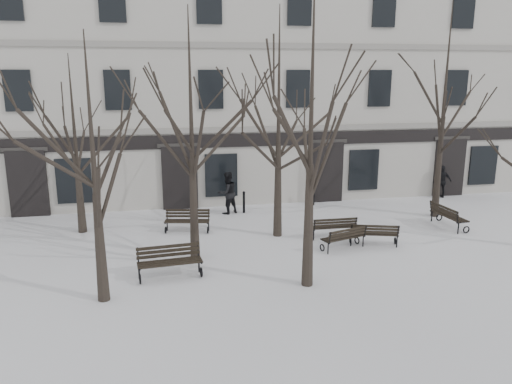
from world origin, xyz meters
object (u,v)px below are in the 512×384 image
object	(u,v)px
bench_0	(170,261)
bench_2	(374,233)
bench_1	(344,237)
bench_3	(187,220)
bench_4	(334,226)
bench_5	(448,215)
tree_1	(191,107)
tree_2	(312,99)
tree_0	(92,139)

from	to	relation	value
bench_0	bench_2	size ratio (longest dim) A/B	1.11
bench_1	bench_2	distance (m)	1.20
bench_3	bench_4	size ratio (longest dim) A/B	1.06
bench_1	bench_5	distance (m)	5.32
bench_0	bench_5	bearing A→B (deg)	9.35
tree_1	bench_4	xyz separation A→B (m)	(5.30, 1.12, -4.62)
tree_2	bench_4	distance (m)	6.69
tree_1	bench_1	bearing A→B (deg)	-1.22
bench_5	tree_1	bearing A→B (deg)	94.69
bench_0	bench_4	world-z (taller)	bench_0
bench_1	bench_4	bearing A→B (deg)	-110.15
tree_2	bench_3	bearing A→B (deg)	118.84
tree_2	bench_2	bearing A→B (deg)	40.39
bench_0	bench_4	size ratio (longest dim) A/B	1.17
tree_1	bench_0	distance (m)	4.86
tree_0	bench_2	bearing A→B (deg)	16.77
bench_3	bench_1	bearing A→B (deg)	-18.90
bench_2	tree_1	bearing A→B (deg)	17.07
tree_1	tree_2	xyz separation A→B (m)	(3.10, -2.80, 0.33)
bench_1	bench_2	xyz separation A→B (m)	(1.18, 0.16, 0.01)
tree_0	bench_2	size ratio (longest dim) A/B	3.97
bench_4	tree_0	bearing A→B (deg)	25.81
tree_1	tree_2	size ratio (longest dim) A/B	0.94
bench_0	bench_3	xyz separation A→B (m)	(0.79, 4.43, -0.06)
bench_1	bench_2	size ratio (longest dim) A/B	0.97
bench_1	bench_4	size ratio (longest dim) A/B	1.02
bench_4	bench_0	bearing A→B (deg)	22.80
tree_2	bench_2	size ratio (longest dim) A/B	4.80
tree_0	bench_4	world-z (taller)	tree_0
bench_5	bench_0	bearing A→B (deg)	101.10
tree_0	bench_0	distance (m)	4.54
bench_2	bench_1	bearing A→B (deg)	24.40
bench_2	bench_3	world-z (taller)	bench_3
bench_1	bench_2	bearing A→B (deg)	169.30
tree_1	tree_2	world-z (taller)	tree_2
tree_2	bench_0	xyz separation A→B (m)	(-3.97, 1.36, -4.89)
tree_0	bench_1	distance (m)	9.31
bench_1	bench_3	world-z (taller)	bench_3
tree_1	bench_4	size ratio (longest dim) A/B	4.75
tree_0	tree_1	world-z (taller)	tree_1
bench_3	bench_5	distance (m)	10.49
bench_5	tree_2	bearing A→B (deg)	117.25
tree_0	bench_4	distance (m)	9.75
tree_1	bench_0	world-z (taller)	tree_1
bench_4	bench_5	size ratio (longest dim) A/B	0.90
tree_0	bench_2	world-z (taller)	tree_0
bench_3	tree_1	bearing A→B (deg)	-77.10
tree_1	bench_5	distance (m)	11.39
bench_1	bench_5	size ratio (longest dim) A/B	0.92
tree_2	bench_5	world-z (taller)	tree_2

